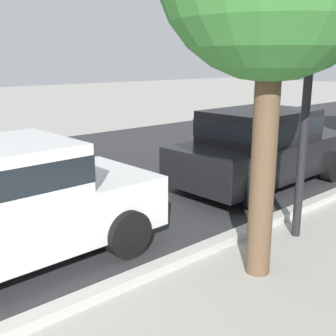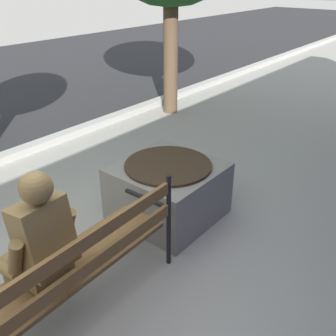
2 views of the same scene
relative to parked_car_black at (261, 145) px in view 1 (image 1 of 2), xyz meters
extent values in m
cube|color=#2D2D30|center=(0.97, 3.19, -0.84)|extent=(60.00, 9.00, 0.01)
cylinder|color=brown|center=(-3.00, -2.19, 0.48)|extent=(0.29, 0.29, 2.65)
cylinder|color=black|center=(-3.98, 0.88, -0.52)|extent=(0.64, 0.23, 0.64)
cylinder|color=black|center=(-3.94, -0.82, -0.52)|extent=(0.64, 0.23, 0.64)
cube|color=black|center=(0.06, 0.00, -0.23)|extent=(4.14, 1.79, 0.70)
cube|color=black|center=(-0.09, 0.00, 0.42)|extent=(2.17, 1.61, 0.60)
cube|color=black|center=(-0.09, 0.00, 0.42)|extent=(2.18, 1.63, 0.33)
cylinder|color=black|center=(1.37, 0.88, -0.52)|extent=(0.64, 0.23, 0.64)
cylinder|color=black|center=(1.41, -0.82, -0.52)|extent=(0.64, 0.23, 0.64)
cylinder|color=black|center=(-1.30, 0.82, -0.52)|extent=(0.64, 0.23, 0.64)
cylinder|color=black|center=(-1.26, -0.88, -0.52)|extent=(0.64, 0.23, 0.64)
cylinder|color=black|center=(-1.68, -1.90, 0.96)|extent=(0.12, 0.12, 3.60)
camera|label=1|loc=(-6.92, -4.96, 1.67)|focal=44.99mm
camera|label=2|loc=(-0.02, -6.41, 1.63)|focal=40.33mm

